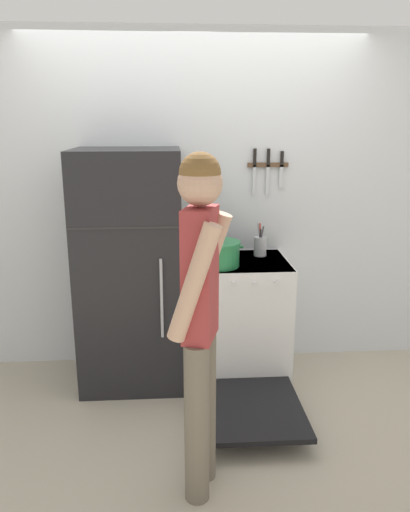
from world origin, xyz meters
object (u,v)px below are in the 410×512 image
object	(u,v)px
tea_kettle	(217,248)
person	(200,311)
refrigerator	(131,270)
utensil_jar	(260,246)
stove_range	(238,321)
dutch_oven_pot	(218,254)

from	to	relation	value
tea_kettle	person	size ratio (longest dim) A/B	0.12
refrigerator	utensil_jar	size ratio (longest dim) A/B	6.84
refrigerator	stove_range	xyz separation A→B (m)	(0.78, -0.03, -0.40)
dutch_oven_pot	tea_kettle	xyz separation A→B (m)	(0.01, 0.25, -0.02)
stove_range	dutch_oven_pot	world-z (taller)	dutch_oven_pot
person	tea_kettle	bearing A→B (deg)	7.55
utensil_jar	person	world-z (taller)	person
refrigerator	dutch_oven_pot	world-z (taller)	refrigerator
tea_kettle	person	world-z (taller)	person
refrigerator	person	xyz separation A→B (m)	(0.43, -1.21, 0.15)
dutch_oven_pot	person	distance (m)	1.10
dutch_oven_pot	utensil_jar	xyz separation A→B (m)	(0.34, 0.26, -0.01)
dutch_oven_pot	stove_range	bearing A→B (deg)	28.29
tea_kettle	utensil_jar	bearing A→B (deg)	1.08
refrigerator	utensil_jar	distance (m)	0.98
stove_range	person	xyz separation A→B (m)	(-0.35, -1.17, 0.55)
stove_range	person	size ratio (longest dim) A/B	0.77
dutch_oven_pot	tea_kettle	distance (m)	0.25
stove_range	utensil_jar	bearing A→B (deg)	43.46
stove_range	person	bearing A→B (deg)	-106.58
stove_range	tea_kettle	distance (m)	0.57
dutch_oven_pot	utensil_jar	size ratio (longest dim) A/B	1.40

